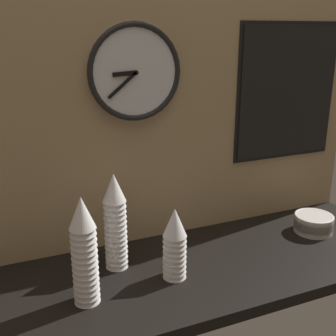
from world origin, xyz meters
TOP-DOWN VIEW (x-y plane):
  - ground_plane at (0.00, 0.00)cm, footprint 160.00×56.00cm
  - wall_tiled_back at (0.00, 26.50)cm, footprint 160.00×3.00cm
  - cup_stack_center_left at (-28.25, 9.44)cm, footprint 7.76×7.76cm
  - cup_stack_left at (-41.97, -6.06)cm, footprint 7.76×7.76cm
  - cup_stack_center at (-12.75, -4.18)cm, footprint 7.76×7.76cm
  - bowl_stack_far_right at (51.65, 3.97)cm, footprint 15.19×15.19cm
  - wall_clock at (-15.38, 23.46)cm, footprint 32.94×2.70cm
  - menu_board at (49.42, 24.35)cm, footprint 46.99×1.32cm

SIDE VIEW (x-z plane):
  - ground_plane at x=0.00cm, z-range -4.00..0.00cm
  - bowl_stack_far_right at x=51.65cm, z-range 0.27..7.42cm
  - cup_stack_center at x=-12.75cm, z-range 0.00..24.27cm
  - cup_stack_center_left at x=-28.25cm, z-range 0.00..33.47cm
  - cup_stack_left at x=-41.97cm, z-range 0.00..33.47cm
  - wall_tiled_back at x=0.00cm, z-range 0.00..105.00cm
  - menu_board at x=49.42cm, z-range 25.97..80.36cm
  - wall_clock at x=-15.38cm, z-range 46.96..79.91cm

